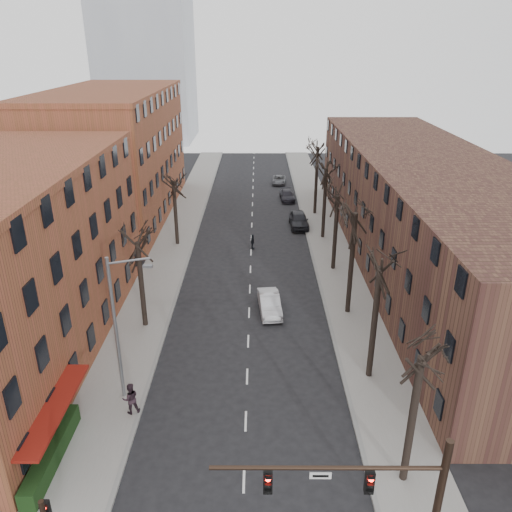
{
  "coord_description": "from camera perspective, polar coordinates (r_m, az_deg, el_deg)",
  "views": [
    {
      "loc": [
        0.63,
        -13.67,
        19.29
      ],
      "look_at": [
        0.53,
        21.81,
        4.0
      ],
      "focal_mm": 35.0,
      "sensor_mm": 36.0,
      "label": 1
    }
  ],
  "objects": [
    {
      "name": "tree_left_a",
      "position": [
        37.99,
        -12.49,
        -7.82
      ],
      "size": [
        5.2,
        5.2,
        9.5
      ],
      "primitive_type": null,
      "color": "black",
      "rests_on": "ground"
    },
    {
      "name": "parked_car_mid",
      "position": [
        66.26,
        3.58,
        6.91
      ],
      "size": [
        2.0,
        4.45,
        1.27
      ],
      "primitive_type": "imported",
      "rotation": [
        0.0,
        0.0,
        0.05
      ],
      "color": "black",
      "rests_on": "ground"
    },
    {
      "name": "hedge",
      "position": [
        28.26,
        -22.31,
        -20.11
      ],
      "size": [
        0.8,
        6.0,
        1.0
      ],
      "primitive_type": "cube",
      "color": "#1A3312",
      "rests_on": "sidewalk_left"
    },
    {
      "name": "tree_right_b",
      "position": [
        32.86,
        12.72,
        -13.31
      ],
      "size": [
        5.2,
        5.2,
        10.8
      ],
      "primitive_type": null,
      "color": "black",
      "rests_on": "ground"
    },
    {
      "name": "building_right",
      "position": [
        48.45,
        18.72,
        4.91
      ],
      "size": [
        12.0,
        50.0,
        10.0
      ],
      "primitive_type": "cube",
      "color": "#523426",
      "rests_on": "ground"
    },
    {
      "name": "tree_right_e",
      "position": [
        53.74,
        7.61,
        2.06
      ],
      "size": [
        5.2,
        5.2,
        10.8
      ],
      "primitive_type": null,
      "color": "black",
      "rests_on": "ground"
    },
    {
      "name": "silver_sedan",
      "position": [
        38.61,
        1.56,
        -5.44
      ],
      "size": [
        1.95,
        4.52,
        1.45
      ],
      "primitive_type": "imported",
      "rotation": [
        0.0,
        0.0,
        0.1
      ],
      "color": "#BBBCC2",
      "rests_on": "ground"
    },
    {
      "name": "streetlight",
      "position": [
        28.69,
        -15.48,
        -7.48
      ],
      "size": [
        2.45,
        0.22,
        9.03
      ],
      "color": "slate",
      "rests_on": "ground"
    },
    {
      "name": "parked_car_near",
      "position": [
        56.47,
        4.91,
        4.16
      ],
      "size": [
        2.15,
        5.03,
        1.69
      ],
      "primitive_type": "imported",
      "rotation": [
        0.0,
        0.0,
        0.03
      ],
      "color": "black",
      "rests_on": "ground"
    },
    {
      "name": "building_left_far",
      "position": [
        61.27,
        -15.88,
        10.87
      ],
      "size": [
        12.0,
        28.0,
        14.0
      ],
      "primitive_type": "cube",
      "color": "brown",
      "rests_on": "ground"
    },
    {
      "name": "tree_right_d",
      "position": [
        46.45,
        8.78,
        -1.52
      ],
      "size": [
        5.2,
        5.2,
        10.0
      ],
      "primitive_type": null,
      "color": "black",
      "rests_on": "ground"
    },
    {
      "name": "pedestrian_b",
      "position": [
        29.57,
        -14.15,
        -15.5
      ],
      "size": [
        1.11,
        1.0,
        1.89
      ],
      "primitive_type": "imported",
      "rotation": [
        0.0,
        0.0,
        3.51
      ],
      "color": "black",
      "rests_on": "sidewalk_left"
    },
    {
      "name": "tree_right_c",
      "position": [
        39.43,
        10.39,
        -6.4
      ],
      "size": [
        5.2,
        5.2,
        11.6
      ],
      "primitive_type": null,
      "color": "black",
      "rests_on": "ground"
    },
    {
      "name": "sidewalk_left",
      "position": [
        53.04,
        -9.22,
        1.76
      ],
      "size": [
        4.0,
        90.0,
        0.15
      ],
      "primitive_type": "cube",
      "color": "gray",
      "rests_on": "ground"
    },
    {
      "name": "parked_car_far",
      "position": [
        74.26,
        2.63,
        8.68
      ],
      "size": [
        2.14,
        4.18,
        1.13
      ],
      "primitive_type": "imported",
      "rotation": [
        0.0,
        0.0,
        -0.07
      ],
      "color": "#57595F",
      "rests_on": "ground"
    },
    {
      "name": "awning_left",
      "position": [
        29.32,
        -21.19,
        -19.77
      ],
      "size": [
        1.2,
        7.0,
        0.15
      ],
      "primitive_type": "cube",
      "color": "maroon",
      "rests_on": "ground"
    },
    {
      "name": "pedestrian_crossing",
      "position": [
        50.13,
        -0.4,
        1.64
      ],
      "size": [
        0.56,
        0.97,
        1.56
      ],
      "primitive_type": "imported",
      "rotation": [
        0.0,
        0.0,
        1.36
      ],
      "color": "black",
      "rests_on": "ground"
    },
    {
      "name": "signal_mast_arm",
      "position": [
        20.14,
        15.51,
        -25.48
      ],
      "size": [
        8.14,
        0.3,
        7.2
      ],
      "color": "black",
      "rests_on": "ground"
    },
    {
      "name": "tree_left_b",
      "position": [
        52.08,
        -8.94,
        1.28
      ],
      "size": [
        5.2,
        5.2,
        9.5
      ],
      "primitive_type": null,
      "color": "black",
      "rests_on": "ground"
    },
    {
      "name": "sidewalk_right",
      "position": [
        52.85,
        8.17,
        1.74
      ],
      "size": [
        4.0,
        90.0,
        0.15
      ],
      "primitive_type": "cube",
      "color": "gray",
      "rests_on": "ground"
    },
    {
      "name": "tree_right_a",
      "position": [
        27.08,
        16.41,
        -23.34
      ],
      "size": [
        5.2,
        5.2,
        10.0
      ],
      "primitive_type": null,
      "color": "black",
      "rests_on": "ground"
    },
    {
      "name": "tree_right_f",
      "position": [
        61.21,
        6.71,
        4.78
      ],
      "size": [
        5.2,
        5.2,
        11.6
      ],
      "primitive_type": null,
      "color": "black",
      "rests_on": "ground"
    }
  ]
}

